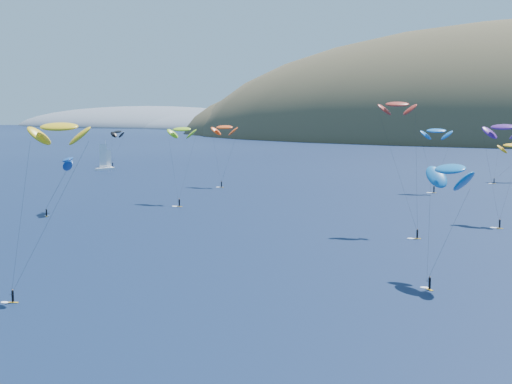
{
  "coord_description": "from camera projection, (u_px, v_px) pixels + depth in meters",
  "views": [
    {
      "loc": [
        59.08,
        -39.97,
        24.84
      ],
      "look_at": [
        2.21,
        80.0,
        9.0
      ],
      "focal_mm": 50.0,
      "sensor_mm": 36.0,
      "label": 1
    }
  ],
  "objects": [
    {
      "name": "headland",
      "position": [
        166.0,
        129.0,
        926.72
      ],
      "size": [
        460.0,
        250.0,
        60.0
      ],
      "color": "slate",
      "rests_on": "ground"
    },
    {
      "name": "sailboat",
      "position": [
        105.0,
        168.0,
        283.26
      ],
      "size": [
        9.87,
        9.18,
        11.78
      ],
      "rotation": [
        0.0,
        0.0,
        -0.39
      ],
      "color": "white",
      "rests_on": "ground"
    },
    {
      "name": "kitesurfer_1",
      "position": [
        224.0,
        127.0,
        223.95
      ],
      "size": [
        8.79,
        7.09,
        20.92
      ],
      "rotation": [
        0.0,
        0.0,
        0.09
      ],
      "color": "orange",
      "rests_on": "ground"
    },
    {
      "name": "kitesurfer_2",
      "position": [
        59.0,
        127.0,
        94.5
      ],
      "size": [
        8.77,
        11.39,
        24.48
      ],
      "rotation": [
        0.0,
        0.0,
        0.38
      ],
      "color": "orange",
      "rests_on": "ground"
    },
    {
      "name": "kitesurfer_3",
      "position": [
        182.0,
        130.0,
        185.93
      ],
      "size": [
        9.18,
        11.2,
        21.3
      ],
      "rotation": [
        0.0,
        0.0,
        0.08
      ],
      "color": "orange",
      "rests_on": "ground"
    },
    {
      "name": "kitesurfer_4",
      "position": [
        436.0,
        131.0,
        207.12
      ],
      "size": [
        9.28,
        5.76,
        20.44
      ],
      "rotation": [
        0.0,
        0.0,
        0.21
      ],
      "color": "orange",
      "rests_on": "ground"
    },
    {
      "name": "kitesurfer_5",
      "position": [
        450.0,
        169.0,
        101.03
      ],
      "size": [
        9.87,
        12.37,
        18.8
      ],
      "rotation": [
        0.0,
        0.0,
        -0.79
      ],
      "color": "orange",
      "rests_on": "ground"
    },
    {
      "name": "kitesurfer_6",
      "position": [
        503.0,
        127.0,
        153.37
      ],
      "size": [
        9.15,
        12.92,
        22.97
      ],
      "rotation": [
        0.0,
        0.0,
        -0.2
      ],
      "color": "orange",
      "rests_on": "ground"
    },
    {
      "name": "kitesurfer_9",
      "position": [
        397.0,
        105.0,
        141.19
      ],
      "size": [
        10.91,
        10.31,
        27.42
      ],
      "rotation": [
        0.0,
        0.0,
        0.28
      ],
      "color": "orange",
      "rests_on": "ground"
    },
    {
      "name": "kitesurfer_10",
      "position": [
        68.0,
        160.0,
        167.79
      ],
      "size": [
        8.09,
        12.7,
        14.83
      ],
      "rotation": [
        0.0,
        0.0,
        -0.9
      ],
      "color": "orange",
      "rests_on": "ground"
    },
    {
      "name": "kitesurfer_11",
      "position": [
        512.0,
        145.0,
        237.86
      ],
      "size": [
        9.69,
        12.84,
        14.66
      ],
      "rotation": [
        0.0,
        0.0,
        0.17
      ],
      "color": "orange",
      "rests_on": "ground"
    },
    {
      "name": "kitesurfer_12",
      "position": [
        118.0,
        132.0,
        299.2
      ],
      "size": [
        8.78,
        8.7,
        16.77
      ],
      "rotation": [
        0.0,
        0.0,
        -0.32
      ],
      "color": "orange",
      "rests_on": "ground"
    }
  ]
}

